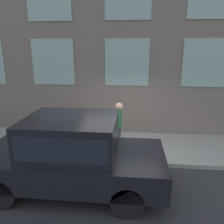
# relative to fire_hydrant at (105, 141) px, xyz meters

# --- Properties ---
(ground_plane) EXTENTS (80.00, 80.00, 0.00)m
(ground_plane) POSITION_rel_fire_hydrant_xyz_m (-0.37, -0.56, -0.59)
(ground_plane) COLOR #2D2D30
(sidewalk) EXTENTS (2.40, 60.00, 0.13)m
(sidewalk) POSITION_rel_fire_hydrant_xyz_m (0.83, -0.56, -0.53)
(sidewalk) COLOR #9E9B93
(sidewalk) RESTS_ON ground_plane
(building_facade) EXTENTS (0.33, 40.00, 7.76)m
(building_facade) POSITION_rel_fire_hydrant_xyz_m (2.18, -0.56, 3.29)
(building_facade) COLOR gray
(building_facade) RESTS_ON ground_plane
(fire_hydrant) EXTENTS (0.37, 0.47, 0.89)m
(fire_hydrant) POSITION_rel_fire_hydrant_xyz_m (0.00, 0.00, 0.00)
(fire_hydrant) COLOR gold
(fire_hydrant) RESTS_ON sidewalk
(person) EXTENTS (0.37, 0.25, 1.54)m
(person) POSITION_rel_fire_hydrant_xyz_m (0.46, -0.40, 0.47)
(person) COLOR navy
(person) RESTS_ON sidewalk
(parked_car_charcoal_near) EXTENTS (1.91, 4.28, 1.78)m
(parked_car_charcoal_near) POSITION_rel_fire_hydrant_xyz_m (-1.51, 0.56, 0.37)
(parked_car_charcoal_near) COLOR black
(parked_car_charcoal_near) RESTS_ON ground_plane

